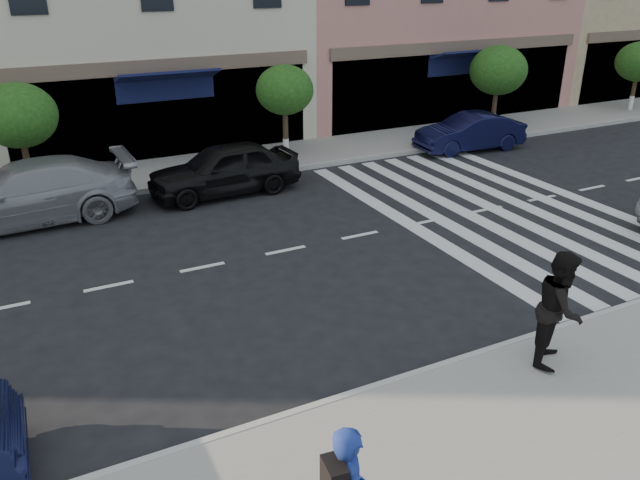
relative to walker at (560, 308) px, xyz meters
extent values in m
plane|color=black|center=(-2.06, 2.20, -1.12)|extent=(120.00, 120.00, 0.00)
cube|color=gray|center=(-2.06, -1.55, -1.05)|extent=(60.00, 4.50, 0.15)
cube|color=gray|center=(-2.06, 13.20, -1.05)|extent=(60.00, 3.00, 0.15)
cylinder|color=#473323|center=(-7.06, 13.00, -0.17)|extent=(0.18, 0.18, 1.60)
cylinder|color=silver|center=(-7.06, 13.00, -0.67)|extent=(0.20, 0.20, 0.60)
ellipsoid|color=#183F12|center=(-7.06, 13.00, 1.20)|extent=(2.10, 2.10, 1.79)
cylinder|color=#473323|center=(0.94, 13.00, -0.12)|extent=(0.18, 0.18, 1.71)
cylinder|color=silver|center=(0.94, 13.00, -0.67)|extent=(0.20, 0.20, 0.60)
ellipsoid|color=#183F12|center=(0.94, 13.00, 1.26)|extent=(1.90, 1.90, 1.62)
cylinder|color=#473323|center=(9.94, 13.00, -0.15)|extent=(0.18, 0.18, 1.65)
cylinder|color=silver|center=(9.94, 13.00, -0.67)|extent=(0.20, 0.20, 0.60)
ellipsoid|color=#183F12|center=(9.94, 13.00, 1.28)|extent=(2.20, 2.20, 1.87)
cylinder|color=#473323|center=(17.94, 13.00, -0.20)|extent=(0.18, 0.18, 1.54)
cylinder|color=silver|center=(17.94, 13.00, -0.67)|extent=(0.20, 0.20, 0.60)
ellipsoid|color=#183F12|center=(17.94, 13.00, 1.12)|extent=(2.00, 2.00, 1.70)
imported|color=black|center=(0.00, 0.00, 0.00)|extent=(1.20, 1.16, 1.94)
imported|color=gray|center=(-7.25, 10.77, -0.34)|extent=(5.44, 2.33, 1.56)
imported|color=black|center=(-2.02, 10.65, -0.38)|extent=(4.44, 1.97, 1.48)
imported|color=black|center=(7.34, 11.23, -0.47)|extent=(4.05, 1.72, 1.30)
camera|label=1|loc=(-7.24, -5.99, 4.96)|focal=35.00mm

